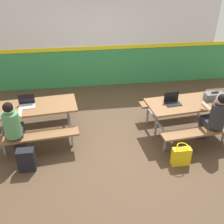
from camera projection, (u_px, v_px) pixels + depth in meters
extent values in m
cube|color=#4C3826|center=(112.00, 134.00, 5.75)|extent=(10.00, 10.00, 0.02)
cube|color=#338C4C|center=(100.00, 67.00, 7.67)|extent=(8.00, 0.12, 1.10)
cube|color=yellow|center=(100.00, 48.00, 7.31)|extent=(8.00, 0.03, 0.10)
cube|color=silver|center=(99.00, 19.00, 6.98)|extent=(6.72, 0.12, 1.40)
cube|color=brown|center=(35.00, 107.00, 5.33)|extent=(1.74, 0.91, 0.04)
cube|color=brown|center=(37.00, 136.00, 4.95)|extent=(1.61, 0.43, 0.04)
cube|color=brown|center=(37.00, 104.00, 6.01)|extent=(1.61, 0.43, 0.04)
cube|color=gray|center=(5.00, 126.00, 5.39)|extent=(0.04, 0.04, 0.70)
cube|color=gray|center=(4.00, 124.00, 5.37)|extent=(0.19, 1.55, 0.04)
cube|color=gray|center=(3.00, 147.00, 5.04)|extent=(0.04, 0.04, 0.41)
cube|color=gray|center=(8.00, 119.00, 5.89)|extent=(0.04, 0.04, 0.41)
cube|color=gray|center=(69.00, 118.00, 5.65)|extent=(0.04, 0.04, 0.70)
cube|color=gray|center=(69.00, 117.00, 5.63)|extent=(0.19, 1.55, 0.04)
cube|color=gray|center=(72.00, 137.00, 5.30)|extent=(0.04, 0.04, 0.41)
cube|color=gray|center=(67.00, 112.00, 6.15)|extent=(0.04, 0.04, 0.41)
cube|color=brown|center=(187.00, 103.00, 5.46)|extent=(1.74, 0.91, 0.04)
cube|color=brown|center=(201.00, 132.00, 5.08)|extent=(1.61, 0.43, 0.04)
cube|color=brown|center=(173.00, 101.00, 6.14)|extent=(1.61, 0.43, 0.04)
cube|color=gray|center=(156.00, 122.00, 5.52)|extent=(0.04, 0.04, 0.70)
cube|color=gray|center=(156.00, 120.00, 5.50)|extent=(0.19, 1.55, 0.04)
cube|color=gray|center=(165.00, 142.00, 5.17)|extent=(0.04, 0.04, 0.41)
cube|color=gray|center=(147.00, 116.00, 6.02)|extent=(0.04, 0.04, 0.41)
cube|color=gray|center=(212.00, 115.00, 5.78)|extent=(0.04, 0.04, 0.70)
cube|color=gray|center=(213.00, 113.00, 5.76)|extent=(0.19, 1.55, 0.04)
cube|color=gray|center=(224.00, 133.00, 5.43)|extent=(0.04, 0.04, 0.41)
cube|color=gray|center=(199.00, 109.00, 6.28)|extent=(0.04, 0.04, 0.41)
cylinder|color=#2D2D38|center=(14.00, 139.00, 5.23)|extent=(0.11, 0.11, 0.45)
cylinder|color=#2D2D38|center=(23.00, 137.00, 5.27)|extent=(0.11, 0.11, 0.45)
cube|color=#2D2D38|center=(15.00, 130.00, 4.98)|extent=(0.34, 0.41, 0.12)
cylinder|color=#4C8C59|center=(12.00, 125.00, 4.71)|extent=(0.30, 0.30, 0.48)
cylinder|color=beige|center=(4.00, 115.00, 4.80)|extent=(0.11, 0.31, 0.08)
cylinder|color=beige|center=(20.00, 114.00, 4.86)|extent=(0.11, 0.31, 0.08)
sphere|color=beige|center=(8.00, 108.00, 4.56)|extent=(0.20, 0.20, 0.20)
sphere|color=black|center=(8.00, 107.00, 4.52)|extent=(0.18, 0.18, 0.18)
cylinder|color=#2D2D38|center=(200.00, 130.00, 5.50)|extent=(0.11, 0.11, 0.45)
cylinder|color=#2D2D38|center=(208.00, 129.00, 5.53)|extent=(0.11, 0.11, 0.45)
cube|color=#2D2D38|center=(211.00, 122.00, 5.24)|extent=(0.34, 0.41, 0.12)
cylinder|color=#26262B|center=(218.00, 116.00, 4.98)|extent=(0.30, 0.30, 0.48)
cylinder|color=tan|center=(207.00, 107.00, 5.07)|extent=(0.11, 0.31, 0.08)
cylinder|color=tan|center=(220.00, 105.00, 5.12)|extent=(0.11, 0.31, 0.08)
sphere|color=tan|center=(221.00, 100.00, 4.82)|extent=(0.20, 0.20, 0.20)
sphere|color=black|center=(222.00, 99.00, 4.78)|extent=(0.18, 0.18, 0.18)
cube|color=silver|center=(27.00, 106.00, 5.29)|extent=(0.34, 0.25, 0.01)
cube|color=black|center=(26.00, 99.00, 5.32)|extent=(0.32, 0.04, 0.21)
cube|color=black|center=(173.00, 104.00, 5.38)|extent=(0.34, 0.25, 0.01)
cube|color=black|center=(171.00, 97.00, 5.41)|extent=(0.32, 0.04, 0.21)
cube|color=#595B60|center=(214.00, 96.00, 5.53)|extent=(0.40, 0.18, 0.14)
cube|color=black|center=(215.00, 92.00, 5.49)|extent=(0.16, 0.02, 0.02)
cube|color=black|center=(27.00, 160.00, 4.69)|extent=(0.30, 0.18, 0.44)
cube|color=black|center=(28.00, 159.00, 4.82)|extent=(0.21, 0.04, 0.19)
cube|color=yellow|center=(181.00, 156.00, 4.83)|extent=(0.34, 0.14, 0.36)
torus|color=yellow|center=(183.00, 146.00, 4.71)|extent=(0.21, 0.21, 0.02)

